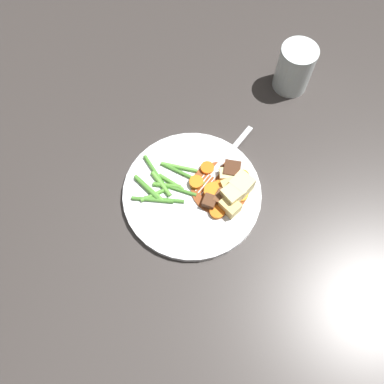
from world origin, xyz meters
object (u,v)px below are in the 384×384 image
carrot_slice_6 (196,183)px  meat_chunk_0 (222,198)px  carrot_slice_3 (217,211)px  potato_chunk_0 (230,187)px  potato_chunk_1 (230,206)px  meat_chunk_1 (232,170)px  carrot_slice_4 (238,182)px  meat_chunk_2 (210,202)px  dinner_plate (192,194)px  carrot_slice_1 (207,168)px  potato_chunk_4 (241,185)px  potato_chunk_2 (232,195)px  water_glass (295,68)px  carrot_slice_5 (242,176)px  carrot_slice_7 (240,196)px  carrot_slice_2 (213,193)px  fork (223,161)px  carrot_slice_0 (221,190)px  potato_chunk_3 (226,175)px

carrot_slice_6 → meat_chunk_0: size_ratio=0.91×
carrot_slice_3 → potato_chunk_0: potato_chunk_0 is taller
potato_chunk_1 → meat_chunk_1: size_ratio=1.11×
carrot_slice_4 → meat_chunk_2: (-0.05, -0.05, 0.00)m
carrot_slice_3 → carrot_slice_4: bearing=60.7°
dinner_plate → meat_chunk_2: meat_chunk_2 is taller
carrot_slice_1 → dinner_plate: bearing=-116.8°
potato_chunk_4 → potato_chunk_2: bearing=-127.6°
water_glass → carrot_slice_5: bearing=-111.8°
carrot_slice_4 → carrot_slice_7: (0.01, -0.03, -0.00)m
carrot_slice_6 → carrot_slice_7: 0.08m
carrot_slice_7 → meat_chunk_2: 0.06m
carrot_slice_4 → carrot_slice_6: 0.08m
potato_chunk_0 → carrot_slice_5: bearing=48.9°
carrot_slice_2 → carrot_slice_6: carrot_slice_2 is taller
potato_chunk_2 → potato_chunk_4: (0.02, 0.02, 0.00)m
carrot_slice_1 → carrot_slice_5: same height
carrot_slice_3 → carrot_slice_7: (0.04, 0.03, 0.00)m
dinner_plate → fork: fork is taller
fork → water_glass: 0.24m
carrot_slice_1 → potato_chunk_4: (0.06, -0.04, 0.01)m
carrot_slice_2 → carrot_slice_3: bearing=-74.3°
potato_chunk_1 → carrot_slice_3: bearing=-158.8°
carrot_slice_5 → fork: carrot_slice_5 is taller
carrot_slice_0 → meat_chunk_1: 0.04m
carrot_slice_1 → meat_chunk_2: (0.01, -0.07, 0.00)m
potato_chunk_2 → meat_chunk_2: potato_chunk_2 is taller
carrot_slice_3 → carrot_slice_5: 0.08m
carrot_slice_6 → potato_chunk_0: potato_chunk_0 is taller
carrot_slice_4 → meat_chunk_1: size_ratio=0.87×
carrot_slice_1 → meat_chunk_1: meat_chunk_1 is taller
carrot_slice_1 → carrot_slice_7: 0.08m
carrot_slice_0 → water_glass: bearing=63.5°
carrot_slice_1 → potato_chunk_0: (0.04, -0.04, 0.01)m
carrot_slice_1 → carrot_slice_4: same height
carrot_slice_4 → potato_chunk_4: bearing=-67.0°
carrot_slice_6 → carrot_slice_7: (0.08, -0.02, -0.00)m
fork → carrot_slice_5: bearing=-39.9°
carrot_slice_2 → carrot_slice_3: 0.03m
potato_chunk_3 → meat_chunk_2: bearing=-115.3°
potato_chunk_3 → carrot_slice_1: bearing=158.2°
dinner_plate → carrot_slice_3: size_ratio=9.08×
meat_chunk_0 → meat_chunk_2: (-0.02, -0.01, -0.00)m
carrot_slice_3 → fork: carrot_slice_3 is taller
carrot_slice_5 → potato_chunk_2: size_ratio=0.68×
potato_chunk_0 → potato_chunk_3: size_ratio=1.27×
carrot_slice_2 → meat_chunk_1: size_ratio=1.13×
carrot_slice_0 → potato_chunk_1: (0.02, -0.03, 0.01)m
carrot_slice_6 → potato_chunk_1: potato_chunk_1 is taller
carrot_slice_3 → meat_chunk_0: bearing=72.5°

